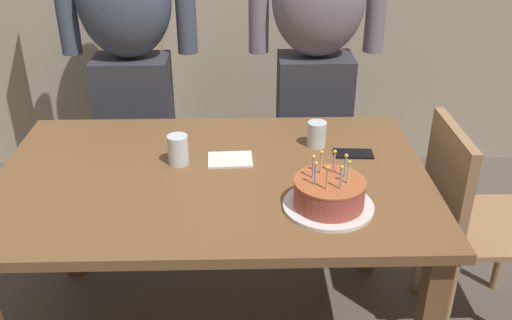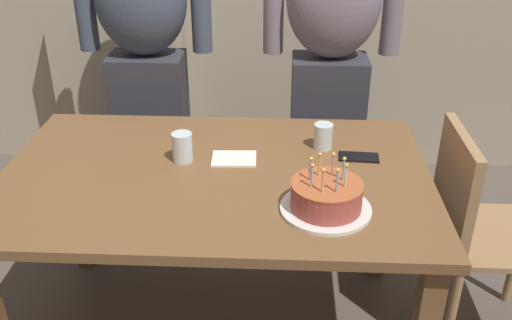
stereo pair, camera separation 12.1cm
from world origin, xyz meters
name	(u,v)px [view 2 (the right image)]	position (x,y,z in m)	size (l,w,h in m)	color
dining_table	(216,196)	(0.00, 0.00, 0.64)	(1.50, 0.96, 0.74)	brown
birthday_cake	(326,198)	(0.37, -0.23, 0.79)	(0.29, 0.29, 0.18)	white
water_glass_near	(182,147)	(-0.12, 0.08, 0.79)	(0.07, 0.07, 0.11)	silver
water_glass_far	(323,136)	(0.39, 0.21, 0.79)	(0.07, 0.07, 0.10)	silver
cell_phone	(359,157)	(0.51, 0.13, 0.74)	(0.14, 0.07, 0.01)	black
napkin_stack	(234,159)	(0.06, 0.10, 0.74)	(0.16, 0.12, 0.01)	white
person_man_bearded	(146,65)	(-0.40, 0.76, 0.87)	(0.61, 0.27, 1.66)	#33333D
person_woman_cardigan	(330,67)	(0.44, 0.76, 0.87)	(0.61, 0.27, 1.66)	#33333D
dining_chair	(475,223)	(0.96, 0.06, 0.52)	(0.42, 0.42, 0.87)	#A37A51
shelf_cabinet	(121,77)	(-0.69, 1.33, 0.61)	(0.68, 0.30, 1.46)	tan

